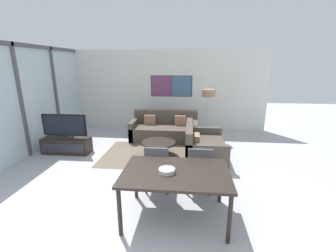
# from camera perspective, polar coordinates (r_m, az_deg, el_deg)

# --- Properties ---
(wall_back) EXTENTS (7.30, 0.09, 2.80)m
(wall_back) POSITION_cam_1_polar(r_m,az_deg,el_deg) (8.12, -1.38, 9.11)
(wall_back) COLOR silver
(wall_back) RESTS_ON ground_plane
(window_wall_left) EXTENTS (0.07, 5.89, 2.80)m
(window_wall_left) POSITION_cam_1_polar(r_m,az_deg,el_deg) (6.58, -33.57, 6.20)
(window_wall_left) COLOR silver
(window_wall_left) RESTS_ON ground_plane
(area_rug) EXTENTS (2.89, 1.83, 0.01)m
(area_rug) POSITION_cam_1_polar(r_m,az_deg,el_deg) (5.94, -2.36, -7.32)
(area_rug) COLOR #706051
(area_rug) RESTS_ON ground_plane
(tv_console) EXTENTS (1.25, 0.44, 0.41)m
(tv_console) POSITION_cam_1_polar(r_m,az_deg,el_deg) (6.59, -24.31, -4.49)
(tv_console) COLOR black
(tv_console) RESTS_ON ground_plane
(television) EXTENTS (1.18, 0.20, 0.64)m
(television) POSITION_cam_1_polar(r_m,az_deg,el_deg) (6.44, -24.82, -0.07)
(television) COLOR #2D2D33
(television) RESTS_ON tv_console
(sofa_main) EXTENTS (2.07, 0.97, 0.85)m
(sofa_main) POSITION_cam_1_polar(r_m,az_deg,el_deg) (7.15, -0.86, -1.01)
(sofa_main) COLOR #51473D
(sofa_main) RESTS_ON ground_plane
(sofa_side) EXTENTS (0.97, 1.56, 0.85)m
(sofa_side) POSITION_cam_1_polar(r_m,az_deg,el_deg) (5.75, 8.53, -5.36)
(sofa_side) COLOR #51473D
(sofa_side) RESTS_ON ground_plane
(coffee_table) EXTENTS (0.87, 0.87, 0.36)m
(coffee_table) POSITION_cam_1_polar(r_m,az_deg,el_deg) (5.84, -2.39, -4.89)
(coffee_table) COLOR black
(coffee_table) RESTS_ON ground_plane
(dining_table) EXTENTS (1.58, 1.05, 0.77)m
(dining_table) POSITION_cam_1_polar(r_m,az_deg,el_deg) (3.41, 2.00, -12.56)
(dining_table) COLOR black
(dining_table) RESTS_ON ground_plane
(dining_chair_left) EXTENTS (0.46, 0.46, 0.90)m
(dining_chair_left) POSITION_cam_1_polar(r_m,az_deg,el_deg) (4.18, -2.67, -10.13)
(dining_chair_left) COLOR #4C4C51
(dining_chair_left) RESTS_ON ground_plane
(dining_chair_centre) EXTENTS (0.46, 0.46, 0.90)m
(dining_chair_centre) POSITION_cam_1_polar(r_m,az_deg,el_deg) (4.16, 7.95, -10.38)
(dining_chair_centre) COLOR #4C4C51
(dining_chair_centre) RESTS_ON ground_plane
(fruit_bowl) EXTENTS (0.25, 0.25, 0.06)m
(fruit_bowl) POSITION_cam_1_polar(r_m,az_deg,el_deg) (3.32, -0.31, -11.20)
(fruit_bowl) COLOR #B7B2A8
(fruit_bowl) RESTS_ON dining_table
(floor_lamp) EXTENTS (0.41, 0.41, 1.56)m
(floor_lamp) POSITION_cam_1_polar(r_m,az_deg,el_deg) (7.00, 10.21, 7.50)
(floor_lamp) COLOR #2D2D33
(floor_lamp) RESTS_ON ground_plane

